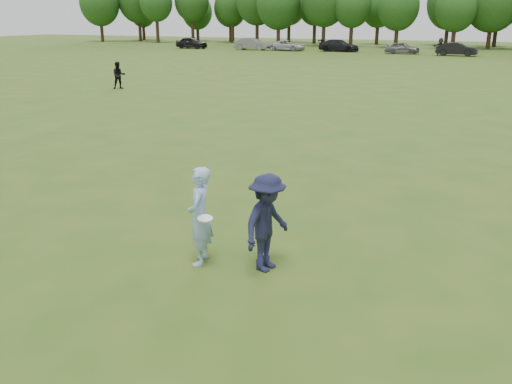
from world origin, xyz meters
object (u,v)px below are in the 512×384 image
Objects in this scene: player_far_a at (119,75)px; car_f at (457,49)px; car_b at (252,44)px; defender at (267,223)px; car_a at (192,43)px; car_c at (288,46)px; player_far_d at (440,47)px; car_d at (339,46)px; car_e at (402,48)px; thrower at (200,216)px.

player_far_a reaches higher than car_f.
car_b is 26.02m from car_f.
car_f is at bearing 12.87° from defender.
car_b reaches higher than car_a.
car_c is (14.05, 0.79, -0.12)m from car_a.
player_far_d is at bearing -95.32° from car_b.
car_c is at bearing -87.13° from car_b.
defender is 63.43m from car_d.
car_c is at bearing 175.14° from player_far_d.
player_far_d is (-3.23, 58.82, 0.11)m from defender.
car_c is (-22.51, 60.61, -0.22)m from defender.
car_f is (16.70, 39.57, -0.08)m from player_far_a.
car_c is at bearing 88.18° from car_e.
car_e is at bearing -85.10° from car_c.
car_c is at bearing -80.80° from car_a.
player_far_a is (-18.16, 19.57, -0.06)m from defender.
car_b reaches higher than car_f.
player_far_a reaches higher than car_e.
player_far_d reaches higher than car_e.
defender is 1.07× the size of player_far_a.
player_far_d is at bearing -88.65° from car_c.
player_far_a is at bearing -169.20° from car_b.
thrower reaches higher than defender.
thrower is 63.38m from car_d.
player_far_d reaches higher than defender.
car_f is at bearing -85.14° from car_a.
car_d is 1.15× the size of car_f.
car_a is 14.07m from car_c.
player_far_a reaches higher than car_b.
car_a is (-18.40, 40.24, -0.05)m from player_far_a.
car_c is 6.70m from car_d.
thrower reaches higher than car_e.
car_b is (-24.23, 1.36, -0.20)m from player_far_d.
car_a is 0.96× the size of car_c.
player_far_d reaches higher than car_f.
car_d is at bearing 177.24° from thrower.
defender is 59.16m from car_f.
car_c is 21.10m from car_f.
car_f is (21.05, -1.47, 0.08)m from car_c.
defender reaches higher than car_f.
car_a is (-33.33, 0.99, -0.21)m from player_far_d.
car_d is at bearing -76.38° from car_c.
car_a reaches higher than car_f.
car_e is at bearing 163.83° from player_far_d.
car_d is at bearing -79.60° from car_a.
thrower is at bearing -154.04° from car_c.
player_far_d is 33.34m from car_a.
car_c is 0.92× the size of car_d.
car_d is at bearing 43.03° from player_far_a.
player_far_a is at bearing 54.31° from defender.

